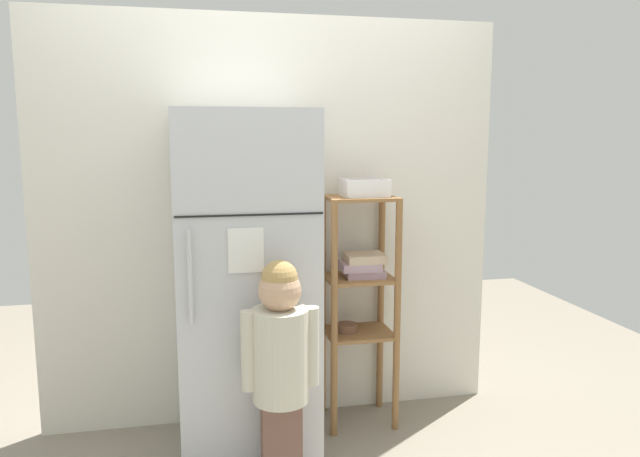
% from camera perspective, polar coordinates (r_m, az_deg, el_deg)
% --- Properties ---
extents(ground_plane, '(6.00, 6.00, 0.00)m').
position_cam_1_polar(ground_plane, '(3.26, -3.31, -19.61)').
color(ground_plane, gray).
extents(kitchen_wall_back, '(2.47, 0.03, 2.17)m').
position_cam_1_polar(kitchen_wall_back, '(3.25, -4.43, 0.54)').
color(kitchen_wall_back, silver).
rests_on(kitchen_wall_back, ground).
extents(refrigerator, '(0.65, 0.64, 1.67)m').
position_cam_1_polar(refrigerator, '(2.95, -7.07, -5.29)').
color(refrigerator, silver).
rests_on(refrigerator, ground).
extents(child_standing, '(0.33, 0.25, 1.04)m').
position_cam_1_polar(child_standing, '(2.62, -3.78, -11.84)').
color(child_standing, brown).
rests_on(child_standing, ground).
extents(pantry_shelf_unit, '(0.37, 0.31, 1.24)m').
position_cam_1_polar(pantry_shelf_unit, '(3.22, 3.76, -5.51)').
color(pantry_shelf_unit, olive).
rests_on(pantry_shelf_unit, ground).
extents(fruit_bin, '(0.23, 0.18, 0.09)m').
position_cam_1_polar(fruit_bin, '(3.12, 4.21, 3.72)').
color(fruit_bin, white).
rests_on(fruit_bin, pantry_shelf_unit).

